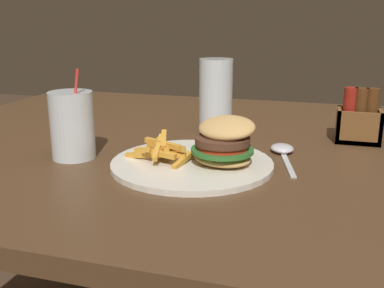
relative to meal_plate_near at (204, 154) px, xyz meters
The scene contains 6 objects.
dining_table 0.22m from the meal_plate_near, 81.10° to the left, with size 1.54×1.04×0.73m.
meal_plate_near is the anchor object (origin of this frame).
beer_glass 0.26m from the meal_plate_near, 99.25° to the left, with size 0.08×0.08×0.17m.
juice_glass 0.25m from the meal_plate_near, behind, with size 0.08×0.08×0.17m.
spoon 0.18m from the meal_plate_near, 45.00° to the left, with size 0.07×0.18×0.02m.
condiment_caddy 0.37m from the meal_plate_near, 43.59° to the left, with size 0.09×0.07×0.12m.
Camera 1 is at (0.17, -0.90, 0.98)m, focal length 42.00 mm.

